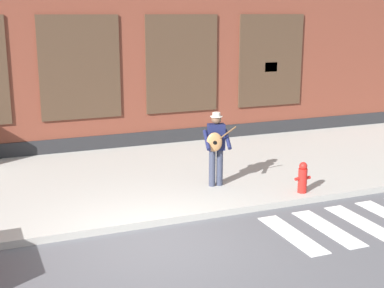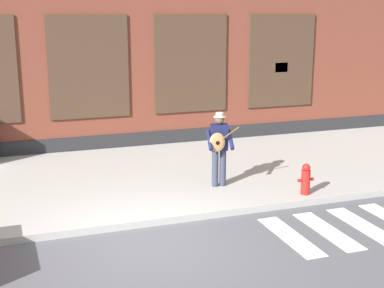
% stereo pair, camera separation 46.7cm
% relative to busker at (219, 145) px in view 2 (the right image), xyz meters
% --- Properties ---
extents(ground_plane, '(160.00, 160.00, 0.00)m').
position_rel_busker_xyz_m(ground_plane, '(-2.22, -2.28, -1.12)').
color(ground_plane, '#56565B').
extents(sidewalk, '(28.00, 5.87, 0.14)m').
position_rel_busker_xyz_m(sidewalk, '(-2.22, 1.45, -1.05)').
color(sidewalk, '#ADAAA3').
rests_on(sidewalk, ground).
extents(busker, '(0.72, 0.61, 1.72)m').
position_rel_busker_xyz_m(busker, '(0.00, 0.00, 0.00)').
color(busker, '#33384C').
rests_on(busker, sidewalk).
extents(fire_hydrant, '(0.38, 0.20, 0.70)m').
position_rel_busker_xyz_m(fire_hydrant, '(1.60, -1.14, -0.63)').
color(fire_hydrant, red).
rests_on(fire_hydrant, sidewalk).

